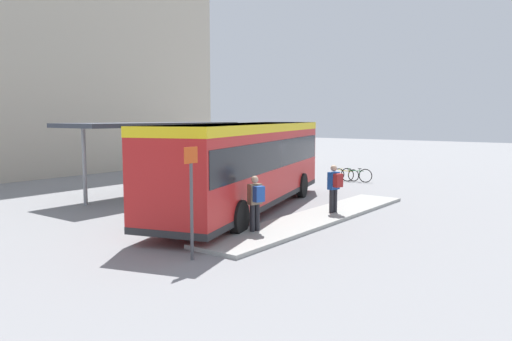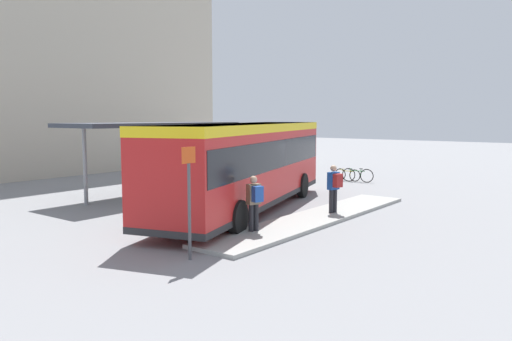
# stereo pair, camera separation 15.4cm
# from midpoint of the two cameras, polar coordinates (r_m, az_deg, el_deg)

# --- Properties ---
(ground_plane) EXTENTS (120.00, 120.00, 0.00)m
(ground_plane) POSITION_cam_midpoint_polar(r_m,az_deg,el_deg) (18.88, -1.34, -4.61)
(ground_plane) COLOR gray
(curb_island) EXTENTS (10.94, 1.80, 0.12)m
(curb_island) POSITION_cam_midpoint_polar(r_m,az_deg,el_deg) (17.35, 6.66, -5.41)
(curb_island) COLOR #9E9E99
(curb_island) RESTS_ON ground_plane
(city_bus) EXTENTS (12.33, 5.99, 3.28)m
(city_bus) POSITION_cam_midpoint_polar(r_m,az_deg,el_deg) (18.63, -1.35, 1.17)
(city_bus) COLOR red
(city_bus) RESTS_ON ground_plane
(pedestrian_waiting) EXTENTS (0.46, 0.51, 1.70)m
(pedestrian_waiting) POSITION_cam_midpoint_polar(r_m,az_deg,el_deg) (17.92, 8.71, -1.71)
(pedestrian_waiting) COLOR #232328
(pedestrian_waiting) RESTS_ON curb_island
(pedestrian_companion) EXTENTS (0.46, 0.50, 1.66)m
(pedestrian_companion) POSITION_cam_midpoint_polar(r_m,az_deg,el_deg) (14.82, -0.34, -3.36)
(pedestrian_companion) COLOR #232328
(pedestrian_companion) RESTS_ON curb_island
(bicycle_green) EXTENTS (0.48, 1.73, 0.75)m
(bicycle_green) POSITION_cam_midpoint_polar(r_m,az_deg,el_deg) (27.65, 11.23, -0.51)
(bicycle_green) COLOR black
(bicycle_green) RESTS_ON ground_plane
(bicycle_yellow) EXTENTS (0.48, 1.57, 0.68)m
(bicycle_yellow) POSITION_cam_midpoint_polar(r_m,az_deg,el_deg) (28.07, 10.11, -0.46)
(bicycle_yellow) COLOR black
(bicycle_yellow) RESTS_ON ground_plane
(station_shelter) EXTENTS (8.45, 3.03, 3.27)m
(station_shelter) POSITION_cam_midpoint_polar(r_m,az_deg,el_deg) (23.09, -11.91, 4.96)
(station_shelter) COLOR #383D47
(station_shelter) RESTS_ON ground_plane
(potted_planter_near_shelter) EXTENTS (0.90, 0.90, 1.38)m
(potted_planter_near_shelter) POSITION_cam_midpoint_polar(r_m,az_deg,el_deg) (20.23, -9.41, -1.91)
(potted_planter_near_shelter) COLOR slate
(potted_planter_near_shelter) RESTS_ON ground_plane
(potted_planter_far_side) EXTENTS (0.69, 0.69, 1.15)m
(potted_planter_far_side) POSITION_cam_midpoint_polar(r_m,az_deg,el_deg) (21.58, -6.60, -1.67)
(potted_planter_far_side) COLOR slate
(potted_planter_far_side) RESTS_ON ground_plane
(platform_sign) EXTENTS (0.44, 0.08, 2.80)m
(platform_sign) POSITION_cam_midpoint_polar(r_m,az_deg,el_deg) (12.29, -7.75, -3.10)
(platform_sign) COLOR #4C4C51
(platform_sign) RESTS_ON ground_plane
(station_building) EXTENTS (25.77, 11.54, 16.74)m
(station_building) POSITION_cam_midpoint_polar(r_m,az_deg,el_deg) (36.69, -26.62, 13.09)
(station_building) COLOR #BCB29E
(station_building) RESTS_ON ground_plane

